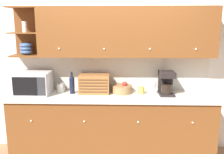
# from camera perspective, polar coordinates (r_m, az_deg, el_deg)

# --- Properties ---
(ground_plane) EXTENTS (24.00, 24.00, 0.00)m
(ground_plane) POSITION_cam_1_polar(r_m,az_deg,el_deg) (4.25, 0.08, -15.30)
(ground_plane) COLOR #896647
(wall_back) EXTENTS (5.32, 0.06, 2.60)m
(wall_back) POSITION_cam_1_polar(r_m,az_deg,el_deg) (3.85, 0.10, 2.33)
(wall_back) COLOR white
(wall_back) RESTS_ON ground_plane
(counter_unit) EXTENTS (2.94, 0.62, 0.95)m
(counter_unit) POSITION_cam_1_polar(r_m,az_deg,el_deg) (3.78, -0.04, -10.98)
(counter_unit) COLOR brown
(counter_unit) RESTS_ON ground_plane
(backsplash_panel) EXTENTS (2.92, 0.01, 0.54)m
(backsplash_panel) POSITION_cam_1_polar(r_m,az_deg,el_deg) (3.83, 0.09, 1.03)
(backsplash_panel) COLOR silver
(backsplash_panel) RESTS_ON counter_unit
(upper_cabinets) EXTENTS (2.92, 0.35, 0.70)m
(upper_cabinets) POSITION_cam_1_polar(r_m,az_deg,el_deg) (3.60, 2.58, 10.21)
(upper_cabinets) COLOR brown
(upper_cabinets) RESTS_ON backsplash_panel
(microwave) EXTENTS (0.49, 0.40, 0.32)m
(microwave) POSITION_cam_1_polar(r_m,az_deg,el_deg) (3.80, -17.53, -1.32)
(microwave) COLOR silver
(microwave) RESTS_ON counter_unit
(storage_canister) EXTENTS (0.12, 0.12, 0.13)m
(storage_canister) POSITION_cam_1_polar(r_m,az_deg,el_deg) (3.81, -11.63, -2.44)
(storage_canister) COLOR silver
(storage_canister) RESTS_ON counter_unit
(wine_bottle) EXTENTS (0.07, 0.07, 0.32)m
(wine_bottle) POSITION_cam_1_polar(r_m,az_deg,el_deg) (3.70, -9.14, -1.53)
(wine_bottle) COLOR black
(wine_bottle) RESTS_ON counter_unit
(bread_box) EXTENTS (0.45, 0.27, 0.28)m
(bread_box) POSITION_cam_1_polar(r_m,az_deg,el_deg) (3.69, -4.07, -1.55)
(bread_box) COLOR #996033
(bread_box) RESTS_ON counter_unit
(fruit_basket) EXTENTS (0.30, 0.30, 0.18)m
(fruit_basket) POSITION_cam_1_polar(r_m,az_deg,el_deg) (3.70, 2.34, -2.73)
(fruit_basket) COLOR #937047
(fruit_basket) RESTS_ON counter_unit
(mug) EXTENTS (0.11, 0.09, 0.10)m
(mug) POSITION_cam_1_polar(r_m,az_deg,el_deg) (3.68, 6.66, -3.02)
(mug) COLOR gold
(mug) RESTS_ON counter_unit
(wine_glass) EXTENTS (0.08, 0.08, 0.21)m
(wine_glass) POSITION_cam_1_polar(r_m,az_deg,el_deg) (3.68, 9.54, -1.69)
(wine_glass) COLOR silver
(wine_glass) RESTS_ON counter_unit
(coffee_maker) EXTENTS (0.21, 0.27, 0.34)m
(coffee_maker) POSITION_cam_1_polar(r_m,az_deg,el_deg) (3.68, 12.29, -1.26)
(coffee_maker) COLOR black
(coffee_maker) RESTS_ON counter_unit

